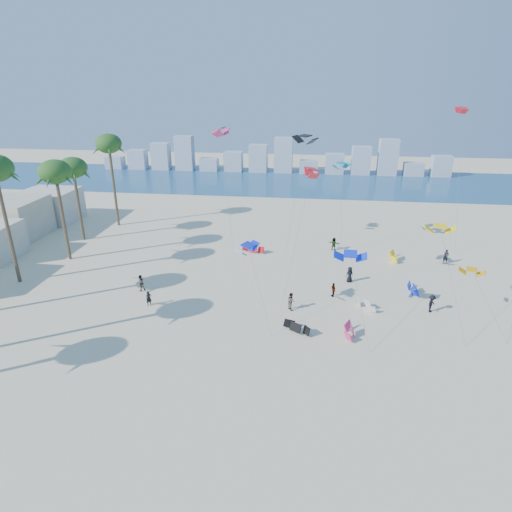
# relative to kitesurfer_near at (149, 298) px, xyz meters

# --- Properties ---
(ground) EXTENTS (220.00, 220.00, 0.00)m
(ground) POSITION_rel_kitesurfer_near_xyz_m (7.45, -12.45, -0.78)
(ground) COLOR beige
(ground) RESTS_ON ground
(ocean) EXTENTS (220.00, 220.00, 0.00)m
(ocean) POSITION_rel_kitesurfer_near_xyz_m (7.45, 59.55, -0.78)
(ocean) COLOR navy
(ocean) RESTS_ON ground
(kitesurfer_near) EXTENTS (0.68, 0.64, 1.57)m
(kitesurfer_near) POSITION_rel_kitesurfer_near_xyz_m (0.00, 0.00, 0.00)
(kitesurfer_near) COLOR black
(kitesurfer_near) RESTS_ON ground
(kitesurfer_mid) EXTENTS (1.05, 1.10, 1.78)m
(kitesurfer_mid) POSITION_rel_kitesurfer_near_xyz_m (14.26, 1.03, 0.11)
(kitesurfer_mid) COLOR gray
(kitesurfer_mid) RESTS_ON ground
(kitesurfers_far) EXTENTS (35.71, 16.93, 1.84)m
(kitesurfers_far) POSITION_rel_kitesurfer_near_xyz_m (18.47, 8.31, 0.10)
(kitesurfers_far) COLOR black
(kitesurfers_far) RESTS_ON ground
(grounded_kites) EXTENTS (21.14, 21.62, 0.97)m
(grounded_kites) POSITION_rel_kitesurfer_near_xyz_m (19.26, 6.50, -0.34)
(grounded_kites) COLOR black
(grounded_kites) RESTS_ON ground
(flying_kites) EXTENTS (37.54, 30.97, 18.57)m
(flying_kites) POSITION_rel_kitesurfer_near_xyz_m (19.24, 10.89, 11.38)
(flying_kites) COLOR #0D29E2
(flying_kites) RESTS_ON ground
(palm_row) EXTENTS (7.24, 44.80, 14.25)m
(palm_row) POSITION_rel_kitesurfer_near_xyz_m (-15.07, 3.70, 10.44)
(palm_row) COLOR brown
(palm_row) RESTS_ON ground
(distant_skyline) EXTENTS (85.00, 3.00, 8.40)m
(distant_skyline) POSITION_rel_kitesurfer_near_xyz_m (6.26, 69.55, 2.30)
(distant_skyline) COLOR #9EADBF
(distant_skyline) RESTS_ON ground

